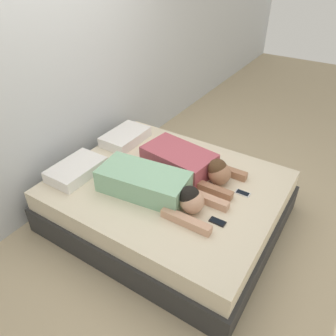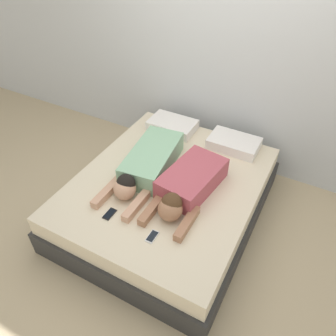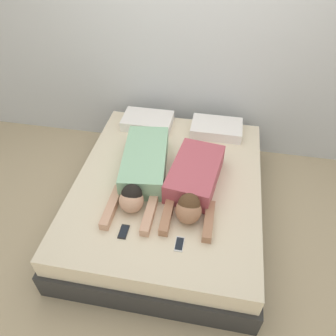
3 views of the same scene
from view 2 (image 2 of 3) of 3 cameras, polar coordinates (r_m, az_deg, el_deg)
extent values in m
plane|color=tan|center=(3.37, 0.00, -7.79)|extent=(12.00, 12.00, 0.00)
cube|color=silver|center=(3.52, 9.47, 19.73)|extent=(12.00, 0.06, 2.60)
cube|color=#2D2D2D|center=(3.28, 0.00, -6.27)|extent=(1.67, 2.00, 0.26)
cube|color=beige|center=(3.12, 0.00, -3.43)|extent=(1.61, 1.94, 0.19)
cube|color=white|center=(3.70, 0.77, 7.48)|extent=(0.51, 0.33, 0.11)
cube|color=white|center=(3.48, 11.39, 4.25)|extent=(0.51, 0.33, 0.11)
cube|color=#8CBF99|center=(3.14, -2.74, 1.66)|extent=(0.46, 0.80, 0.20)
sphere|color=tan|center=(2.85, -7.53, -3.63)|extent=(0.20, 0.20, 0.20)
sphere|color=black|center=(2.83, -7.33, -2.68)|extent=(0.17, 0.17, 0.17)
cube|color=tan|center=(2.95, -10.35, -3.93)|extent=(0.07, 0.42, 0.07)
cube|color=tan|center=(2.81, -5.20, -6.10)|extent=(0.07, 0.42, 0.07)
cube|color=#B24C59|center=(2.93, 4.25, -1.84)|extent=(0.46, 0.70, 0.20)
sphere|color=#A37051|center=(2.66, 0.38, -7.16)|extent=(0.20, 0.20, 0.20)
sphere|color=#4C331E|center=(2.64, 0.65, -6.13)|extent=(0.17, 0.17, 0.17)
cube|color=#A37051|center=(2.75, -2.78, -7.13)|extent=(0.07, 0.36, 0.07)
cube|color=#A37051|center=(2.65, 3.33, -9.58)|extent=(0.07, 0.36, 0.07)
cube|color=black|center=(2.80, -10.13, -7.88)|extent=(0.06, 0.13, 0.01)
cube|color=black|center=(2.79, -10.15, -7.81)|extent=(0.05, 0.11, 0.00)
cube|color=silver|center=(2.61, -2.76, -11.83)|extent=(0.06, 0.13, 0.01)
cube|color=black|center=(2.60, -2.76, -11.76)|extent=(0.05, 0.11, 0.00)
camera|label=1|loc=(3.14, -53.25, 21.32)|focal=35.00mm
camera|label=3|loc=(0.70, -67.57, 15.70)|focal=35.00mm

